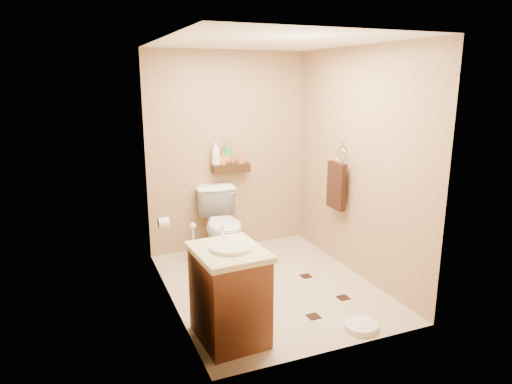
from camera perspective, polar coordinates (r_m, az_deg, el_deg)
name	(u,v)px	position (r m, az deg, el deg)	size (l,w,h in m)	color
ground	(270,285)	(4.81, 1.72, -11.56)	(2.50, 2.50, 0.00)	#C4AB8F
wall_back	(229,152)	(5.57, -3.43, 4.97)	(2.00, 0.04, 2.40)	tan
wall_front	(341,203)	(3.35, 10.59, -1.37)	(2.00, 0.04, 2.40)	tan
wall_left	(168,180)	(4.12, -10.96, 1.51)	(0.04, 2.50, 2.40)	tan
wall_right	(358,164)	(4.91, 12.58, 3.42)	(0.04, 2.50, 2.40)	tan
ceiling	(272,41)	(4.35, 1.97, 18.31)	(2.00, 2.50, 0.02)	white
wall_shelf	(231,168)	(5.52, -3.14, 3.00)	(0.46, 0.14, 0.10)	#39210F
floor_accents	(275,286)	(4.77, 2.37, -11.71)	(1.27, 1.38, 0.01)	black
toilet	(223,226)	(5.30, -4.19, -4.25)	(0.47, 0.82, 0.84)	white
vanity	(229,293)	(3.76, -3.35, -12.48)	(0.57, 0.67, 0.90)	brown
bathroom_scale	(361,326)	(4.14, 12.94, -16.03)	(0.33, 0.33, 0.06)	white
toilet_brush	(194,248)	(5.38, -7.81, -6.90)	(0.11, 0.11, 0.47)	#186254
towel_ring	(337,184)	(5.12, 10.04, 1.05)	(0.12, 0.30, 0.76)	silver
toilet_paper	(164,222)	(4.91, -11.49, -3.75)	(0.12, 0.11, 0.12)	white
bottle_a	(216,154)	(5.43, -5.04, 4.80)	(0.11, 0.11, 0.28)	white
bottle_b	(223,157)	(5.47, -4.11, 4.35)	(0.08, 0.08, 0.18)	orange
bottle_c	(227,158)	(5.48, -3.68, 4.31)	(0.13, 0.13, 0.16)	#D84319
bottle_d	(227,153)	(5.48, -3.63, 4.87)	(0.10, 0.10, 0.27)	#2F8F44
bottle_e	(241,157)	(5.54, -1.91, 4.34)	(0.07, 0.07, 0.15)	#DD7C49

